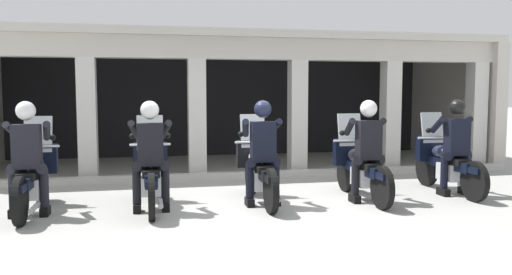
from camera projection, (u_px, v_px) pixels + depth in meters
ground_plane at (230, 173)px, 10.83m from camera, size 80.00×80.00×0.00m
station_building at (232, 84)px, 12.50m from camera, size 11.72×4.04×2.97m
kerb_strip at (253, 175)px, 10.24m from camera, size 11.22×0.24×0.12m
motorcycle_far_left at (33, 177)px, 7.31m from camera, size 0.62×2.04×1.35m
police_officer_far_left at (27, 149)px, 6.99m from camera, size 0.63×0.61×1.58m
motorcycle_left at (151, 174)px, 7.58m from camera, size 0.62×2.04×1.35m
police_officer_left at (150, 146)px, 7.27m from camera, size 0.63×0.61×1.58m
motorcycle_center at (259, 170)px, 7.98m from camera, size 0.62×2.04×1.35m
police_officer_center at (263, 144)px, 7.66m from camera, size 0.63×0.61×1.58m
motorcycle_right at (360, 167)px, 8.23m from camera, size 0.62×2.04×1.35m
police_officer_right at (368, 142)px, 7.91m from camera, size 0.63×0.61×1.58m
motorcycle_far_right at (445, 163)px, 8.76m from camera, size 0.62×2.04×1.35m
police_officer_far_right at (456, 139)px, 8.44m from camera, size 0.63×0.61×1.58m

